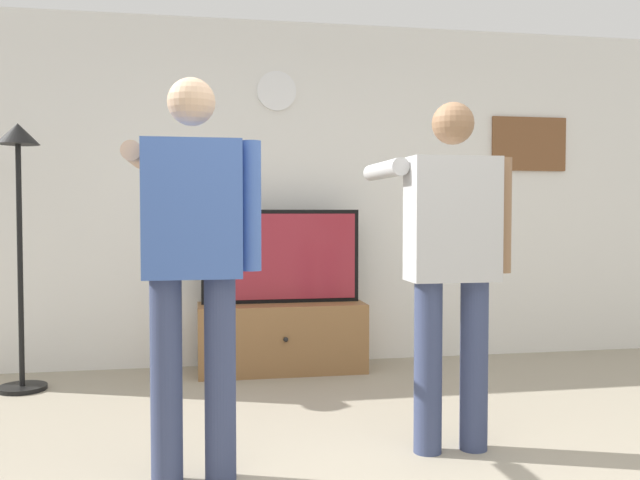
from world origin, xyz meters
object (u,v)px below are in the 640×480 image
Objects in this scene: television at (281,256)px; tv_stand at (282,337)px; floor_lamp at (19,200)px; person_standing_nearer_couch at (451,253)px; wall_clock at (277,91)px; framed_picture at (529,144)px; person_standing_nearer_lamp at (192,253)px.

tv_stand is at bearing -90.00° from television.
tv_stand is 2.08m from floor_lamp.
person_standing_nearer_couch is at bearing -34.00° from floor_lamp.
wall_clock is at bearing 106.15° from person_standing_nearer_couch.
tv_stand is 1.92m from wall_clock.
person_standing_nearer_couch is (-1.52, -2.14, -0.78)m from framed_picture.
framed_picture reaches higher than television.
floor_lamp reaches higher than person_standing_nearer_couch.
tv_stand is at bearing 6.96° from floor_lamp.
wall_clock is at bearing 90.00° from tv_stand.
person_standing_nearer_lamp is at bearing -105.83° from wall_clock.
wall_clock is 2.51m from person_standing_nearer_couch.
television is 0.68× the size of person_standing_nearer_couch.
television is 1.86m from floor_lamp.
floor_lamp is at bearing -173.04° from tv_stand.
framed_picture is at bearing 6.63° from television.
tv_stand is 4.06× the size of wall_clock.
wall_clock is (0.00, 0.29, 1.89)m from tv_stand.
wall_clock is 0.47× the size of framed_picture.
person_standing_nearer_lamp is at bearing -172.68° from person_standing_nearer_couch.
framed_picture is at bearing 7.45° from floor_lamp.
framed_picture is 4.00m from floor_lamp.
floor_lamp is (-1.80, -0.22, 1.03)m from tv_stand.
person_standing_nearer_couch is (2.41, -1.63, -0.29)m from floor_lamp.
wall_clock is (0.00, 0.24, 1.28)m from television.
framed_picture reaches higher than floor_lamp.
person_standing_nearer_lamp is 1.28m from person_standing_nearer_couch.
television is at bearing 8.41° from floor_lamp.
television is 0.66× the size of floor_lamp.
floor_lamp is 2.14m from person_standing_nearer_lamp.
tv_stand is 0.70× the size of floor_lamp.
person_standing_nearer_couch is at bearing -125.32° from framed_picture.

